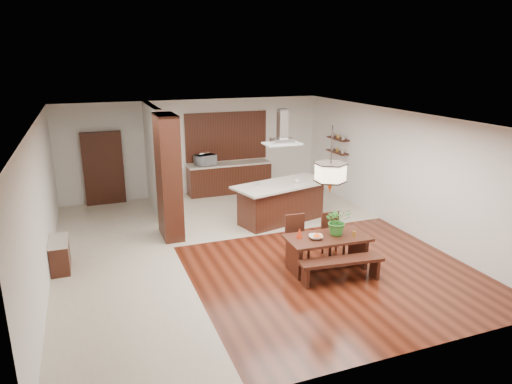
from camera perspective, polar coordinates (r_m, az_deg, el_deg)
name	(u,v)px	position (r m, az deg, el deg)	size (l,w,h in m)	color
room_shell	(243,157)	(9.74, -1.65, 4.41)	(9.00, 9.04, 2.92)	#39140A
tile_hallway	(117,265)	(9.90, -16.95, -8.72)	(2.50, 9.00, 0.01)	beige
tile_kitchen	(256,207)	(12.97, 0.01, -1.93)	(5.50, 4.00, 0.01)	beige
soffit_band	(243,118)	(9.60, -1.70, 9.21)	(8.00, 9.00, 0.02)	#412510
partition_pier	(169,177)	(10.68, -10.88, 1.82)	(0.45, 1.00, 2.90)	black
partition_stub	(154,159)	(12.70, -12.58, 4.04)	(0.18, 2.40, 2.90)	silver
hallway_console	(60,255)	(9.97, -23.30, -7.24)	(0.37, 0.88, 0.63)	black
hallway_doorway	(103,169)	(13.75, -18.53, 2.80)	(1.10, 0.20, 2.10)	black
rear_counter	(229,178)	(14.30, -3.35, 1.76)	(2.60, 0.62, 0.95)	black
kitchen_window	(226,136)	(14.27, -3.75, 6.96)	(2.60, 0.08, 1.50)	olive
shelf_lower	(337,152)	(13.81, 10.12, 4.94)	(0.26, 0.90, 0.04)	black
shelf_upper	(338,139)	(13.74, 10.20, 6.58)	(0.26, 0.90, 0.04)	black
dining_table	(327,245)	(9.26, 8.87, -6.56)	(1.68, 0.89, 0.69)	black
dining_bench	(341,270)	(8.90, 10.55, -9.60)	(1.63, 0.36, 0.46)	black
dining_chair_left	(298,239)	(9.52, 5.26, -5.90)	(0.43, 0.43, 0.97)	black
dining_chair_right	(334,235)	(9.87, 9.67, -5.37)	(0.41, 0.41, 0.93)	black
pendant_lantern	(331,160)	(8.73, 9.37, 4.01)	(0.64, 0.64, 1.31)	#FDECC2
foliage_plant	(338,221)	(9.23, 10.18, -3.56)	(0.52, 0.45, 0.58)	#2E7527
fruit_bowl	(316,237)	(9.04, 7.48, -5.60)	(0.27, 0.27, 0.07)	beige
napkin_cone	(299,233)	(9.02, 5.45, -5.13)	(0.13, 0.13, 0.20)	#B2250C
gold_ornament	(354,234)	(9.30, 12.16, -5.10)	(0.07, 0.07, 0.10)	gold
kitchen_island	(281,202)	(11.73, 3.17, -1.25)	(2.70, 1.69, 1.04)	black
range_hood	(282,127)	(11.30, 3.32, 8.14)	(0.90, 0.55, 0.87)	silver
island_cup	(297,181)	(11.61, 5.13, 1.37)	(0.13, 0.13, 0.10)	silver
microwave	(205,160)	(13.92, -6.36, 3.99)	(0.59, 0.40, 0.33)	#B9BBC0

